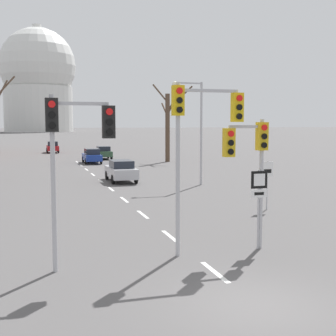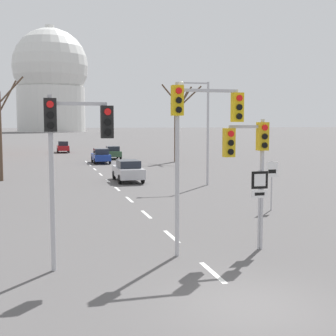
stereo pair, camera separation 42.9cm
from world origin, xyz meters
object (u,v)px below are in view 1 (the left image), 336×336
traffic_signal_near_right (250,152)px  sedan_mid_centre (92,156)px  speed_limit_sign (267,177)px  street_lamp_right (195,121)px  traffic_signal_near_left (72,138)px  sedan_near_left (53,147)px  sedan_far_left (121,171)px  route_sign_post (259,195)px  sedan_near_right (103,152)px  traffic_signal_centre_tall (198,125)px

traffic_signal_near_right → sedan_mid_centre: (-0.70, 36.13, -2.57)m
speed_limit_sign → street_lamp_right: size_ratio=0.35×
traffic_signal_near_left → sedan_near_left: 56.50m
sedan_far_left → route_sign_post: bearing=-87.1°
speed_limit_sign → sedan_near_right: 35.30m
traffic_signal_centre_tall → sedan_near_right: (3.29, 41.70, -3.49)m
speed_limit_sign → sedan_near_right: (-2.81, 35.17, -0.87)m
street_lamp_right → sedan_near_right: street_lamp_right is taller
sedan_near_right → sedan_mid_centre: bearing=-110.8°
route_sign_post → sedan_mid_centre: 36.20m
street_lamp_right → sedan_near_left: street_lamp_right is taller
traffic_signal_near_left → sedan_far_left: 21.24m
traffic_signal_near_left → traffic_signal_centre_tall: (4.08, 0.53, 0.38)m
traffic_signal_near_left → traffic_signal_centre_tall: traffic_signal_centre_tall is taller
traffic_signal_centre_tall → sedan_near_right: size_ratio=1.46×
sedan_far_left → sedan_mid_centre: bearing=90.1°
route_sign_post → speed_limit_sign: (3.85, 6.47, -0.22)m
traffic_signal_near_left → sedan_near_left: (2.12, 56.37, -3.07)m
traffic_signal_near_right → sedan_far_left: 19.89m
speed_limit_sign → sedan_near_left: bearing=99.3°
traffic_signal_near_left → sedan_far_left: (5.32, 20.33, -3.09)m
speed_limit_sign → sedan_far_left: 14.17m
traffic_signal_near_right → speed_limit_sign: size_ratio=1.81×
sedan_far_left → speed_limit_sign: bearing=-69.9°
traffic_signal_near_left → speed_limit_sign: (10.18, 7.05, -2.23)m
traffic_signal_centre_tall → speed_limit_sign: size_ratio=2.28×
speed_limit_sign → sedan_far_left: bearing=110.1°
route_sign_post → sedan_far_left: (-1.01, 19.75, -1.07)m
traffic_signal_centre_tall → sedan_near_left: 55.99m
traffic_signal_centre_tall → sedan_near_left: bearing=92.0°
traffic_signal_near_left → speed_limit_sign: 12.59m
route_sign_post → street_lamp_right: size_ratio=0.39×
speed_limit_sign → sedan_far_left: size_ratio=0.56×
street_lamp_right → sedan_mid_centre: 20.71m
traffic_signal_near_right → traffic_signal_centre_tall: (-1.91, -0.10, 0.92)m
sedan_near_left → sedan_near_right: (5.25, -14.15, -0.03)m
traffic_signal_near_left → sedan_near_left: traffic_signal_near_left is taller
speed_limit_sign → traffic_signal_near_left: bearing=-145.3°
speed_limit_sign → sedan_near_left: (-8.06, 49.32, -0.84)m
traffic_signal_near_left → sedan_mid_centre: bearing=81.8°
street_lamp_right → sedan_far_left: (-4.60, 3.43, -3.67)m
sedan_near_left → sedan_near_right: sedan_near_left is taller
street_lamp_right → sedan_far_left: size_ratio=1.62×
sedan_near_left → sedan_near_right: size_ratio=1.08×
sedan_mid_centre → traffic_signal_centre_tall: bearing=-91.9°
traffic_signal_centre_tall → street_lamp_right: (5.84, 16.38, 0.20)m
route_sign_post → sedan_mid_centre: size_ratio=0.66×
traffic_signal_near_right → street_lamp_right: (3.93, 16.28, 1.12)m
sedan_near_left → route_sign_post: bearing=-85.7°
traffic_signal_near_right → street_lamp_right: size_ratio=0.63×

